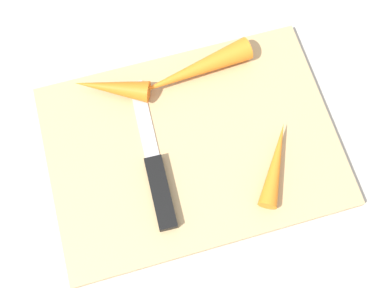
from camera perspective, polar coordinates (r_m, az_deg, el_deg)
ground_plane at (r=0.60m, az=0.00°, el=-0.39°), size 1.40×1.40×0.00m
cutting_board at (r=0.59m, az=0.00°, el=-0.19°), size 0.36×0.26×0.01m
knife at (r=0.57m, az=-4.11°, el=-4.67°), size 0.03×0.20×0.01m
carrot_longest at (r=0.61m, az=0.04°, el=8.89°), size 0.16×0.06×0.03m
carrot_medium at (r=0.58m, az=10.14°, el=-2.37°), size 0.07×0.11×0.02m
carrot_shortest at (r=0.61m, az=-9.77°, el=6.79°), size 0.10×0.06×0.03m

